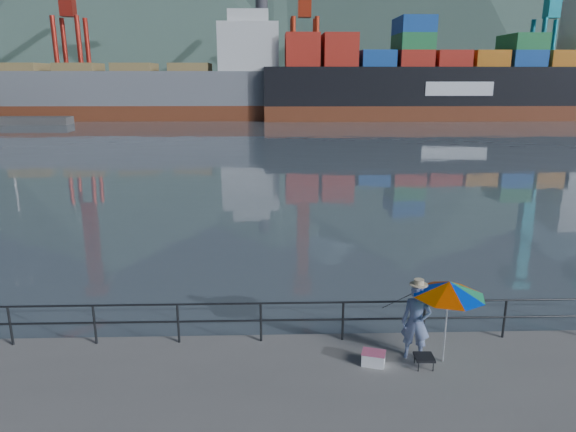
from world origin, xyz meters
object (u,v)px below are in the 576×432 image
object	(u,v)px
cooler_bag	(373,359)
bulk_carrier	(156,91)
container_ship	(460,79)
beach_umbrella	(449,289)
fisherman	(416,322)

from	to	relation	value
cooler_bag	bulk_carrier	world-z (taller)	bulk_carrier
container_ship	beach_umbrella	bearing A→B (deg)	-109.60
fisherman	bulk_carrier	size ratio (longest dim) A/B	0.03
fisherman	cooler_bag	distance (m)	1.27
fisherman	beach_umbrella	xyz separation A→B (m)	(0.62, -0.17, 0.89)
beach_umbrella	cooler_bag	distance (m)	2.30
bulk_carrier	container_ship	xyz separation A→B (m)	(47.03, -1.45, 1.73)
beach_umbrella	container_ship	xyz separation A→B (m)	(25.21, 70.82, 4.07)
container_ship	fisherman	bearing A→B (deg)	-110.09
bulk_carrier	container_ship	bearing A→B (deg)	-1.76
beach_umbrella	cooler_bag	xyz separation A→B (m)	(-1.61, -0.10, -1.64)
bulk_carrier	container_ship	distance (m)	47.09
beach_umbrella	container_ship	size ratio (longest dim) A/B	0.03
beach_umbrella	bulk_carrier	xyz separation A→B (m)	(-21.82, 72.26, 2.34)
cooler_bag	bulk_carrier	size ratio (longest dim) A/B	0.01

